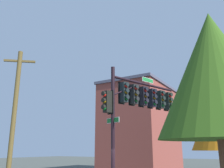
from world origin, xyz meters
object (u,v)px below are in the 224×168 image
at_px(utility_pole, 14,117).
at_px(tree_near, 223,113).
at_px(signal_pole_assembly, 139,102).
at_px(brick_building, 141,128).
at_px(tree_mid, 215,72).

bearing_deg(utility_pole, tree_near, -49.27).
bearing_deg(signal_pole_assembly, brick_building, 24.12).
bearing_deg(tree_mid, signal_pole_assembly, 46.50).
distance_m(utility_pole, tree_mid, 10.87).
bearing_deg(utility_pole, brick_building, 0.18).
bearing_deg(signal_pole_assembly, utility_pole, 119.61).
relative_size(signal_pole_assembly, brick_building, 0.69).
distance_m(signal_pole_assembly, utility_pole, 7.08).
height_order(utility_pole, tree_mid, utility_pole).
relative_size(signal_pole_assembly, utility_pole, 0.82).
xyz_separation_m(tree_mid, brick_building, (18.23, 10.87, 0.06)).
bearing_deg(tree_near, signal_pole_assembly, 143.39).
distance_m(utility_pole, brick_building, 17.26).
xyz_separation_m(signal_pole_assembly, tree_mid, (-4.46, -4.70, -0.24)).
xyz_separation_m(tree_near, brick_building, (8.80, 9.86, 0.09)).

